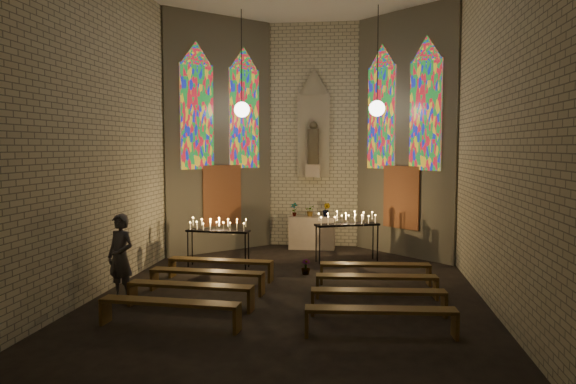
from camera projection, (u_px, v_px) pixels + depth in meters
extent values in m
plane|color=black|center=(290.00, 294.00, 11.99)|extent=(12.00, 12.00, 0.00)
cube|color=beige|center=(314.00, 135.00, 17.64)|extent=(8.00, 0.02, 7.00)
cube|color=beige|center=(219.00, 112.00, 5.77)|extent=(8.00, 0.02, 7.00)
cube|color=beige|center=(108.00, 130.00, 12.21)|extent=(0.02, 12.00, 7.00)
cube|color=beige|center=(489.00, 129.00, 11.20)|extent=(0.02, 12.00, 7.00)
cube|color=beige|center=(219.00, 135.00, 16.75)|extent=(2.72, 2.72, 7.00)
cube|color=beige|center=(406.00, 134.00, 16.05)|extent=(2.72, 2.72, 7.00)
cube|color=#4C3F8C|center=(197.00, 117.00, 16.09)|extent=(0.78, 0.78, 3.00)
cube|color=#4C3F8C|center=(244.00, 119.00, 17.08)|extent=(0.78, 0.78, 3.00)
cube|color=#4C3F8C|center=(381.00, 118.00, 16.55)|extent=(0.78, 0.78, 3.00)
cube|color=#4C3F8C|center=(426.00, 115.00, 15.28)|extent=(0.78, 0.78, 3.00)
cube|color=brown|center=(222.00, 195.00, 16.76)|extent=(0.95, 0.95, 1.80)
cube|color=brown|center=(401.00, 197.00, 16.09)|extent=(0.95, 0.95, 1.80)
cube|color=#9C9783|center=(314.00, 135.00, 17.56)|extent=(1.00, 0.12, 2.60)
cone|color=#9C9783|center=(314.00, 82.00, 17.42)|extent=(1.00, 1.00, 0.80)
cube|color=#BAAA98|center=(313.00, 171.00, 17.51)|extent=(0.45, 0.30, 0.40)
cylinder|color=#4E4635|center=(313.00, 147.00, 17.45)|extent=(0.36, 0.36, 1.10)
sphere|color=#4E4635|center=(313.00, 126.00, 17.39)|extent=(0.26, 0.26, 0.26)
sphere|color=white|center=(242.00, 110.00, 15.94)|extent=(0.44, 0.44, 0.44)
cylinder|color=black|center=(242.00, 60.00, 15.83)|extent=(0.02, 0.02, 2.80)
sphere|color=white|center=(377.00, 108.00, 15.46)|extent=(0.44, 0.44, 0.44)
cylinder|color=black|center=(378.00, 57.00, 15.35)|extent=(0.02, 0.02, 2.80)
cube|color=#BAAA98|center=(312.00, 232.00, 17.33)|extent=(1.40, 0.60, 1.00)
imported|color=#4C723F|center=(294.00, 210.00, 17.29)|extent=(0.26, 0.22, 0.43)
imported|color=#4C723F|center=(310.00, 211.00, 17.34)|extent=(0.33, 0.29, 0.34)
imported|color=#4C723F|center=(326.00, 210.00, 17.24)|extent=(0.29, 0.27, 0.43)
imported|color=#4C723F|center=(306.00, 267.00, 13.81)|extent=(0.24, 0.24, 0.38)
cube|color=black|center=(218.00, 231.00, 14.62)|extent=(1.69, 0.51, 0.05)
cylinder|color=black|center=(188.00, 249.00, 14.66)|extent=(0.03, 0.03, 0.93)
cylinder|color=black|center=(245.00, 252.00, 14.35)|extent=(0.03, 0.03, 0.93)
cylinder|color=black|center=(192.00, 247.00, 14.96)|extent=(0.03, 0.03, 0.93)
cylinder|color=black|center=(249.00, 249.00, 14.65)|extent=(0.03, 0.03, 0.93)
cube|color=black|center=(347.00, 225.00, 15.32)|extent=(1.81, 1.03, 0.06)
cylinder|color=black|center=(320.00, 246.00, 15.00)|extent=(0.03, 0.03, 1.00)
cylinder|color=black|center=(378.00, 243.00, 15.40)|extent=(0.03, 0.03, 1.00)
cylinder|color=black|center=(316.00, 244.00, 15.33)|extent=(0.03, 0.03, 1.00)
cylinder|color=black|center=(373.00, 241.00, 15.72)|extent=(0.03, 0.03, 1.00)
cube|color=#4F3916|center=(220.00, 261.00, 13.30)|extent=(2.52, 0.53, 0.06)
cube|color=#4F3916|center=(172.00, 268.00, 13.56)|extent=(0.09, 0.35, 0.45)
cube|color=#4F3916|center=(271.00, 272.00, 13.08)|extent=(0.09, 0.35, 0.45)
cube|color=#4F3916|center=(375.00, 265.00, 12.84)|extent=(2.52, 0.53, 0.06)
cube|color=#4F3916|center=(321.00, 274.00, 12.93)|extent=(0.09, 0.35, 0.45)
cube|color=#4F3916|center=(429.00, 275.00, 12.79)|extent=(0.09, 0.35, 0.45)
cube|color=#4F3916|center=(207.00, 272.00, 12.11)|extent=(2.52, 0.53, 0.06)
cube|color=#4F3916|center=(154.00, 279.00, 12.37)|extent=(0.09, 0.35, 0.45)
cube|color=#4F3916|center=(262.00, 285.00, 11.89)|extent=(0.09, 0.35, 0.45)
cube|color=#4F3916|center=(376.00, 277.00, 11.65)|extent=(2.52, 0.53, 0.06)
cube|color=#4F3916|center=(318.00, 287.00, 11.74)|extent=(0.09, 0.35, 0.45)
cube|color=#4F3916|center=(436.00, 288.00, 11.61)|extent=(0.09, 0.35, 0.45)
cube|color=#4F3916|center=(190.00, 285.00, 10.93)|extent=(2.52, 0.53, 0.06)
cube|color=#4F3916|center=(132.00, 293.00, 11.19)|extent=(0.09, 0.35, 0.45)
cube|color=#4F3916|center=(251.00, 300.00, 10.70)|extent=(0.09, 0.35, 0.45)
cube|color=#4F3916|center=(378.00, 291.00, 10.47)|extent=(2.52, 0.53, 0.06)
cube|color=#4F3916|center=(313.00, 302.00, 10.55)|extent=(0.09, 0.35, 0.45)
cube|color=#4F3916|center=(444.00, 304.00, 10.42)|extent=(0.09, 0.35, 0.45)
cube|color=#4F3916|center=(169.00, 302.00, 9.74)|extent=(2.52, 0.53, 0.06)
cube|color=#4F3916|center=(105.00, 311.00, 10.00)|extent=(0.09, 0.35, 0.45)
cube|color=#4F3916|center=(237.00, 319.00, 9.52)|extent=(0.09, 0.35, 0.45)
cube|color=#4F3916|center=(381.00, 310.00, 9.28)|extent=(2.52, 0.53, 0.06)
cube|color=#4F3916|center=(307.00, 322.00, 9.37)|extent=(0.09, 0.35, 0.45)
cube|color=#4F3916|center=(455.00, 325.00, 9.23)|extent=(0.09, 0.35, 0.45)
imported|color=#46464F|center=(121.00, 257.00, 11.50)|extent=(0.76, 0.64, 1.78)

